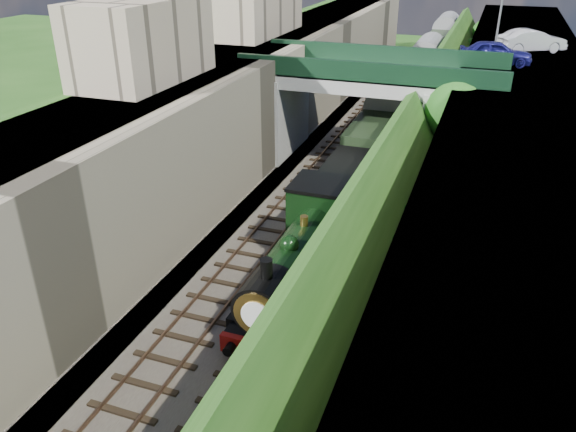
{
  "coord_description": "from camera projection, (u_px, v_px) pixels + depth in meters",
  "views": [
    {
      "loc": [
        7.36,
        -11.11,
        13.73
      ],
      "look_at": [
        0.0,
        9.38,
        2.83
      ],
      "focal_mm": 35.0,
      "sensor_mm": 36.0,
      "label": 1
    }
  ],
  "objects": [
    {
      "name": "ground",
      "position": [
        188.0,
        421.0,
        17.72
      ],
      "size": [
        160.0,
        160.0,
        0.0
      ],
      "primitive_type": "plane",
      "color": "#1E4714",
      "rests_on": "ground"
    },
    {
      "name": "trackbed",
      "position": [
        346.0,
        183.0,
        34.51
      ],
      "size": [
        10.0,
        90.0,
        0.2
      ],
      "primitive_type": "cube",
      "color": "#473F38",
      "rests_on": "ground"
    },
    {
      "name": "retaining_wall",
      "position": [
        262.0,
        121.0,
        34.65
      ],
      "size": [
        1.0,
        90.0,
        7.0
      ],
      "primitive_type": "cube",
      "color": "#756B56",
      "rests_on": "ground"
    },
    {
      "name": "street_plateau_left",
      "position": [
        212.0,
        115.0,
        35.71
      ],
      "size": [
        6.0,
        90.0,
        7.0
      ],
      "primitive_type": "cube",
      "color": "#262628",
      "rests_on": "ground"
    },
    {
      "name": "street_plateau_right",
      "position": [
        520.0,
        155.0,
        30.28
      ],
      "size": [
        8.0,
        90.0,
        6.25
      ],
      "primitive_type": "cube",
      "color": "#262628",
      "rests_on": "ground"
    },
    {
      "name": "embankment_slope",
      "position": [
        431.0,
        158.0,
        31.03
      ],
      "size": [
        4.64,
        91.53,
        6.36
      ],
      "color": "#1E4714",
      "rests_on": "ground"
    },
    {
      "name": "track_left",
      "position": [
        315.0,
        177.0,
        35.05
      ],
      "size": [
        2.5,
        90.0,
        0.2
      ],
      "color": "black",
      "rests_on": "trackbed"
    },
    {
      "name": "track_right",
      "position": [
        366.0,
        183.0,
        34.08
      ],
      "size": [
        2.5,
        90.0,
        0.2
      ],
      "color": "black",
      "rests_on": "trackbed"
    },
    {
      "name": "road_bridge",
      "position": [
        379.0,
        105.0,
        35.81
      ],
      "size": [
        16.0,
        6.4,
        7.25
      ],
      "color": "gray",
      "rests_on": "ground"
    },
    {
      "name": "building_near",
      "position": [
        142.0,
        40.0,
        28.35
      ],
      "size": [
        4.0,
        8.0,
        4.0
      ],
      "primitive_type": "cube",
      "color": "gray",
      "rests_on": "street_plateau_left"
    },
    {
      "name": "tree",
      "position": [
        457.0,
        114.0,
        31.98
      ],
      "size": [
        3.6,
        3.8,
        6.6
      ],
      "color": "black",
      "rests_on": "ground"
    },
    {
      "name": "lamppost",
      "position": [
        502.0,
        4.0,
        37.96
      ],
      "size": [
        0.87,
        0.15,
        6.0
      ],
      "color": "gray",
      "rests_on": "street_plateau_right"
    },
    {
      "name": "car_blue",
      "position": [
        495.0,
        53.0,
        35.91
      ],
      "size": [
        4.74,
        2.42,
        1.54
      ],
      "primitive_type": "imported",
      "rotation": [
        0.0,
        0.0,
        1.71
      ],
      "color": "navy",
      "rests_on": "street_plateau_right"
    },
    {
      "name": "car_silver",
      "position": [
        531.0,
        41.0,
        39.94
      ],
      "size": [
        4.94,
        3.8,
        1.56
      ],
      "primitive_type": "imported",
      "rotation": [
        0.0,
        0.0,
        2.09
      ],
      "color": "#B3B3B8",
      "rests_on": "street_plateau_right"
    },
    {
      "name": "locomotive",
      "position": [
        302.0,
        257.0,
        23.07
      ],
      "size": [
        3.1,
        10.22,
        3.83
      ],
      "color": "black",
      "rests_on": "trackbed"
    },
    {
      "name": "tender",
      "position": [
        347.0,
        194.0,
        29.39
      ],
      "size": [
        2.7,
        6.0,
        3.05
      ],
      "color": "black",
      "rests_on": "trackbed"
    },
    {
      "name": "coach_front",
      "position": [
        391.0,
        119.0,
        39.8
      ],
      "size": [
        2.9,
        18.0,
        3.7
      ],
      "color": "black",
      "rests_on": "trackbed"
    },
    {
      "name": "coach_middle",
      "position": [
        426.0,
        67.0,
        55.62
      ],
      "size": [
        2.9,
        18.0,
        3.7
      ],
      "color": "black",
      "rests_on": "trackbed"
    },
    {
      "name": "coach_rear",
      "position": [
        445.0,
        38.0,
        71.44
      ],
      "size": [
        2.9,
        18.0,
        3.7
      ],
      "color": "black",
      "rests_on": "trackbed"
    }
  ]
}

